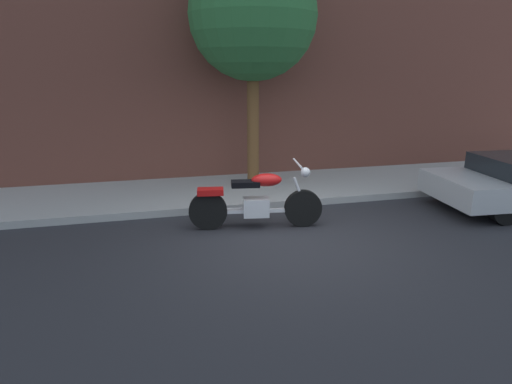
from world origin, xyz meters
TOP-DOWN VIEW (x-y plane):
  - ground_plane at (0.00, 0.00)m, footprint 60.00×60.00m
  - sidewalk at (0.00, 2.83)m, footprint 20.06×2.47m
  - motorcycle at (-0.45, 0.66)m, footprint 2.30×0.75m
  - street_tree at (0.07, 3.01)m, footprint 2.66×2.66m

SIDE VIEW (x-z plane):
  - ground_plane at x=0.00m, z-range 0.00..0.00m
  - sidewalk at x=0.00m, z-range 0.00..0.14m
  - motorcycle at x=-0.45m, z-range -0.10..1.05m
  - street_tree at x=0.07m, z-range 1.18..6.23m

